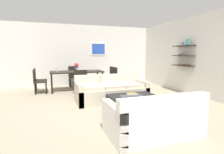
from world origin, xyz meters
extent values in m
plane|color=tan|center=(0.00, 0.00, 0.00)|extent=(18.00, 18.00, 0.00)
cube|color=silver|center=(0.30, 3.53, 1.35)|extent=(8.40, 0.06, 2.70)
cube|color=white|center=(0.51, 3.48, 1.64)|extent=(0.71, 0.02, 0.59)
cube|color=#264CB2|center=(0.51, 3.47, 1.64)|extent=(0.61, 0.01, 0.47)
cube|color=silver|center=(3.03, 0.60, 1.35)|extent=(0.06, 8.20, 2.70)
cube|color=black|center=(2.86, 0.58, 1.70)|extent=(0.28, 0.90, 0.02)
cube|color=black|center=(2.86, 0.58, 1.35)|extent=(0.28, 0.90, 0.02)
cube|color=black|center=(2.86, 0.58, 1.00)|extent=(0.28, 0.90, 0.02)
cylinder|color=teal|center=(2.86, 0.38, 1.82)|extent=(0.10, 0.10, 0.22)
sphere|color=silver|center=(2.86, 0.76, 1.43)|extent=(0.14, 0.14, 0.14)
cylinder|color=#4C518C|center=(2.86, 0.63, 1.77)|extent=(0.07, 0.07, 0.12)
cube|color=#4C1E19|center=(2.86, 0.43, 1.03)|extent=(0.20, 0.28, 0.03)
cube|color=beige|center=(0.06, 0.30, 0.21)|extent=(2.10, 0.90, 0.42)
cube|color=beige|center=(0.06, 0.67, 0.60)|extent=(2.10, 0.16, 0.36)
cube|color=beige|center=(-0.92, 0.30, 0.30)|extent=(0.14, 0.90, 0.60)
cube|color=beige|center=(1.04, 0.30, 0.30)|extent=(0.14, 0.90, 0.60)
cube|color=beige|center=(-0.55, 0.26, 0.47)|extent=(0.59, 0.70, 0.10)
cube|color=beige|center=(0.06, 0.26, 0.47)|extent=(0.59, 0.70, 0.10)
cube|color=beige|center=(0.67, 0.26, 0.47)|extent=(0.59, 0.70, 0.10)
cube|color=beige|center=(-0.02, 0.49, 0.60)|extent=(0.37, 0.16, 0.36)
cube|color=white|center=(0.02, -2.05, 0.21)|extent=(1.60, 0.90, 0.42)
cube|color=white|center=(0.02, -2.42, 0.60)|extent=(1.60, 0.16, 0.36)
cube|color=white|center=(0.75, -2.05, 0.30)|extent=(0.14, 0.90, 0.60)
cube|color=white|center=(-0.71, -2.05, 0.30)|extent=(0.14, 0.90, 0.60)
cube|color=white|center=(0.35, -2.01, 0.47)|extent=(0.64, 0.70, 0.10)
cube|color=white|center=(-0.31, -2.01, 0.47)|extent=(0.64, 0.70, 0.10)
cube|color=#4C4C56|center=(-0.48, -2.24, 0.60)|extent=(0.37, 0.16, 0.36)
cube|color=black|center=(0.28, -0.76, 0.19)|extent=(1.18, 0.91, 0.38)
cylinder|color=#99844C|center=(0.22, -0.80, 0.41)|extent=(0.30, 0.30, 0.07)
torus|color=#99844C|center=(0.22, -0.80, 0.45)|extent=(0.30, 0.30, 0.02)
cube|color=black|center=(-0.68, 2.33, 0.73)|extent=(1.99, 0.90, 0.04)
cylinder|color=black|center=(-1.62, 1.94, 0.35)|extent=(0.06, 0.06, 0.71)
cylinder|color=black|center=(0.26, 1.94, 0.35)|extent=(0.06, 0.06, 0.71)
cylinder|color=black|center=(-1.62, 2.72, 0.35)|extent=(0.06, 0.06, 0.71)
cylinder|color=black|center=(0.26, 2.72, 0.35)|extent=(0.06, 0.06, 0.71)
cube|color=black|center=(-2.00, 2.53, 0.43)|extent=(0.44, 0.44, 0.04)
cube|color=black|center=(-2.20, 2.53, 0.67)|extent=(0.04, 0.44, 0.43)
cylinder|color=black|center=(-1.82, 2.35, 0.21)|extent=(0.04, 0.04, 0.41)
cylinder|color=black|center=(-1.82, 2.71, 0.21)|extent=(0.04, 0.04, 0.41)
cylinder|color=black|center=(-2.18, 2.35, 0.21)|extent=(0.04, 0.04, 0.41)
cylinder|color=black|center=(-2.18, 2.71, 0.21)|extent=(0.04, 0.04, 0.41)
cube|color=black|center=(-2.00, 2.12, 0.43)|extent=(0.44, 0.44, 0.04)
cube|color=black|center=(-2.20, 2.12, 0.67)|extent=(0.04, 0.44, 0.43)
cylinder|color=black|center=(-1.82, 1.94, 0.21)|extent=(0.04, 0.04, 0.41)
cylinder|color=black|center=(-1.82, 2.30, 0.21)|extent=(0.04, 0.04, 0.41)
cylinder|color=black|center=(-2.18, 1.94, 0.21)|extent=(0.04, 0.04, 0.41)
cylinder|color=black|center=(-2.18, 2.30, 0.21)|extent=(0.04, 0.04, 0.41)
cube|color=black|center=(-0.68, 3.10, 0.43)|extent=(0.44, 0.44, 0.04)
cube|color=black|center=(-0.68, 3.30, 0.67)|extent=(0.44, 0.04, 0.43)
cylinder|color=black|center=(-0.86, 2.92, 0.21)|extent=(0.04, 0.04, 0.41)
cylinder|color=black|center=(-0.50, 2.92, 0.21)|extent=(0.04, 0.04, 0.41)
cylinder|color=black|center=(-0.86, 3.28, 0.21)|extent=(0.04, 0.04, 0.41)
cylinder|color=black|center=(-0.50, 3.28, 0.21)|extent=(0.04, 0.04, 0.41)
cube|color=black|center=(0.64, 2.53, 0.43)|extent=(0.44, 0.44, 0.04)
cube|color=black|center=(0.84, 2.53, 0.67)|extent=(0.04, 0.44, 0.43)
cylinder|color=black|center=(0.46, 2.71, 0.21)|extent=(0.04, 0.04, 0.41)
cylinder|color=black|center=(0.46, 2.35, 0.21)|extent=(0.04, 0.04, 0.41)
cylinder|color=black|center=(0.82, 2.71, 0.21)|extent=(0.04, 0.04, 0.41)
cylinder|color=black|center=(0.82, 2.35, 0.21)|extent=(0.04, 0.04, 0.41)
cube|color=black|center=(-0.68, 1.56, 0.43)|extent=(0.44, 0.44, 0.04)
cube|color=black|center=(-0.68, 1.36, 0.67)|extent=(0.44, 0.04, 0.43)
cylinder|color=black|center=(-0.50, 1.74, 0.21)|extent=(0.04, 0.04, 0.41)
cylinder|color=black|center=(-0.86, 1.74, 0.21)|extent=(0.04, 0.04, 0.41)
cylinder|color=black|center=(-0.50, 1.38, 0.21)|extent=(0.04, 0.04, 0.41)
cylinder|color=black|center=(-0.86, 1.38, 0.21)|extent=(0.04, 0.04, 0.41)
cube|color=black|center=(0.64, 2.12, 0.43)|extent=(0.44, 0.44, 0.04)
cube|color=black|center=(0.84, 2.12, 0.67)|extent=(0.04, 0.44, 0.43)
cylinder|color=black|center=(0.46, 2.30, 0.21)|extent=(0.04, 0.04, 0.41)
cylinder|color=black|center=(0.46, 1.94, 0.21)|extent=(0.04, 0.04, 0.41)
cylinder|color=black|center=(0.82, 2.30, 0.21)|extent=(0.04, 0.04, 0.41)
cylinder|color=black|center=(0.82, 1.94, 0.21)|extent=(0.04, 0.04, 0.41)
cylinder|color=silver|center=(-1.40, 2.22, 0.75)|extent=(0.06, 0.06, 0.01)
cylinder|color=silver|center=(-1.40, 2.22, 0.80)|extent=(0.01, 0.01, 0.08)
cylinder|color=silver|center=(-1.40, 2.22, 0.89)|extent=(0.06, 0.06, 0.10)
cylinder|color=silver|center=(-0.68, 1.94, 0.75)|extent=(0.06, 0.06, 0.01)
cylinder|color=silver|center=(-0.68, 1.94, 0.79)|extent=(0.01, 0.01, 0.06)
cylinder|color=silver|center=(-0.68, 1.94, 0.86)|extent=(0.06, 0.06, 0.09)
cylinder|color=silver|center=(0.04, 2.44, 0.75)|extent=(0.06, 0.06, 0.01)
cylinder|color=silver|center=(0.04, 2.44, 0.80)|extent=(0.01, 0.01, 0.09)
cylinder|color=silver|center=(0.04, 2.44, 0.89)|extent=(0.07, 0.07, 0.09)
cylinder|color=silver|center=(-1.40, 2.44, 0.75)|extent=(0.06, 0.06, 0.01)
cylinder|color=silver|center=(-1.40, 2.44, 0.80)|extent=(0.01, 0.01, 0.08)
cylinder|color=silver|center=(-1.40, 2.44, 0.88)|extent=(0.08, 0.08, 0.08)
cylinder|color=#4C518C|center=(-0.68, 2.34, 0.84)|extent=(0.11, 0.11, 0.18)
sphere|color=red|center=(-0.68, 2.34, 0.99)|extent=(0.16, 0.16, 0.16)
camera|label=1|loc=(-1.67, -4.75, 1.43)|focal=29.09mm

